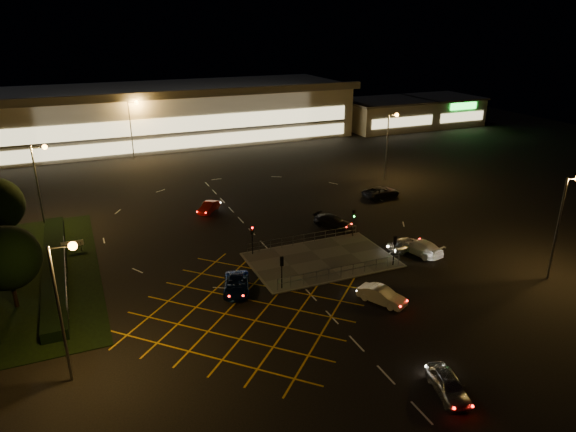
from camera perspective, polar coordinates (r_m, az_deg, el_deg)
name	(u,v)px	position (r m, az deg, el deg)	size (l,w,h in m)	color
ground	(295,256)	(53.53, 0.81, -4.45)	(180.00, 180.00, 0.00)	black
pedestrian_island	(321,260)	(52.66, 3.70, -4.87)	(14.00, 9.00, 0.12)	#4C4944
hedge	(55,267)	(55.05, -24.51, -5.16)	(2.00, 26.00, 1.00)	black
supermarket	(172,113)	(109.37, -12.71, 11.14)	(72.00, 26.50, 10.50)	beige
retail_unit_a	(385,114)	(119.75, 10.70, 11.08)	(18.80, 14.80, 6.35)	beige
retail_unit_b	(442,109)	(129.21, 16.75, 11.27)	(14.80, 14.80, 6.35)	beige
streetlight_sw	(64,294)	(36.14, -23.63, -7.93)	(1.78, 0.56, 10.03)	slate
streetlight_se	(564,213)	(52.83, 28.31, 0.27)	(1.78, 0.56, 10.03)	slate
streetlight_nw	(40,176)	(64.40, -25.83, 4.07)	(1.78, 0.56, 10.03)	slate
streetlight_ne	(390,137)	(79.60, 11.25, 8.65)	(1.78, 0.56, 10.03)	slate
streetlight_far_left	(133,121)	(94.16, -16.88, 10.02)	(1.78, 0.56, 10.03)	slate
streetlight_far_right	(332,106)	(107.94, 4.93, 12.11)	(1.78, 0.56, 10.03)	slate
signal_sw	(282,266)	(46.12, -0.70, -5.56)	(0.28, 0.30, 3.15)	black
signal_se	(395,244)	(51.47, 11.75, -3.10)	(0.28, 0.30, 3.15)	black
signal_nw	(252,234)	(52.92, -4.02, -2.01)	(0.28, 0.30, 3.15)	black
signal_ne	(354,217)	(57.64, 7.30, -0.17)	(0.28, 0.30, 3.15)	black
tree_e	(7,258)	(48.22, -28.77, -4.13)	(5.40, 5.40, 7.35)	black
car_near_silver	(448,385)	(36.71, 17.39, -17.45)	(1.70, 4.21, 1.44)	#B0B3B8
car_queue_white	(382,295)	(45.53, 10.38, -8.68)	(1.50, 4.29, 1.41)	silver
car_left_blue	(236,285)	(46.80, -5.75, -7.59)	(2.25, 4.88, 1.36)	#0C1D4B
car_far_dkgrey	(333,222)	(60.73, 5.06, -0.64)	(1.98, 4.88, 1.42)	black
car_right_silver	(407,244)	(55.90, 13.14, -3.06)	(1.75, 4.35, 1.48)	silver
car_circ_red	(209,207)	(66.16, -8.78, 0.98)	(1.38, 3.96, 1.31)	maroon
car_east_grey	(381,192)	(72.06, 10.31, 2.63)	(2.45, 5.32, 1.48)	black
car_approach_white	(420,247)	(55.53, 14.43, -3.33)	(2.12, 5.23, 1.52)	white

